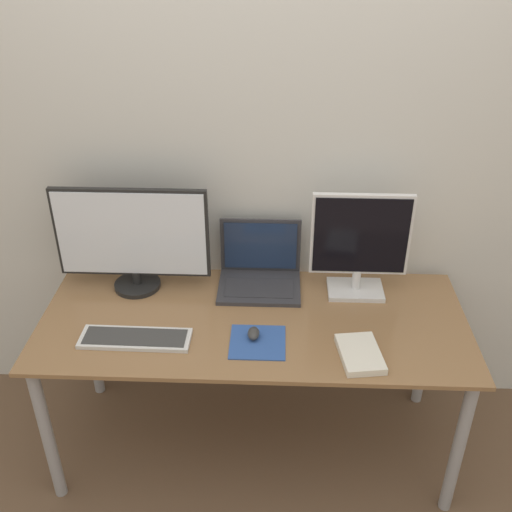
{
  "coord_description": "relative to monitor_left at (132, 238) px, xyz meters",
  "views": [
    {
      "loc": [
        0.09,
        -1.56,
        2.15
      ],
      "look_at": [
        0.0,
        0.48,
        0.93
      ],
      "focal_mm": 42.0,
      "sensor_mm": 36.0,
      "label": 1
    }
  ],
  "objects": [
    {
      "name": "mouse",
      "position": [
        0.52,
        -0.34,
        -0.21
      ],
      "size": [
        0.05,
        0.07,
        0.04
      ],
      "color": "#333333",
      "rests_on": "mousepad"
    },
    {
      "name": "book",
      "position": [
        0.91,
        -0.43,
        -0.22
      ],
      "size": [
        0.17,
        0.24,
        0.03
      ],
      "color": "silver",
      "rests_on": "desk"
    },
    {
      "name": "monitor_right",
      "position": [
        0.94,
        -0.0,
        -0.01
      ],
      "size": [
        0.4,
        0.16,
        0.46
      ],
      "color": "silver",
      "rests_on": "desk"
    },
    {
      "name": "laptop",
      "position": [
        0.53,
        0.05,
        -0.17
      ],
      "size": [
        0.35,
        0.27,
        0.27
      ],
      "color": "#333338",
      "rests_on": "desk"
    },
    {
      "name": "wall_back",
      "position": [
        0.51,
        0.22,
        0.31
      ],
      "size": [
        7.0,
        0.05,
        2.5
      ],
      "color": "silver",
      "rests_on": "ground_plane"
    },
    {
      "name": "ground_plane",
      "position": [
        0.51,
        -0.57,
        -0.94
      ],
      "size": [
        12.0,
        12.0,
        0.0
      ],
      "primitive_type": "plane",
      "color": "brown"
    },
    {
      "name": "keyboard",
      "position": [
        0.07,
        -0.37,
        -0.23
      ],
      "size": [
        0.42,
        0.14,
        0.02
      ],
      "color": "silver",
      "rests_on": "desk"
    },
    {
      "name": "mousepad",
      "position": [
        0.53,
        -0.36,
        -0.24
      ],
      "size": [
        0.21,
        0.2,
        0.0
      ],
      "color": "#2D519E",
      "rests_on": "desk"
    },
    {
      "name": "desk",
      "position": [
        0.51,
        -0.21,
        -0.33
      ],
      "size": [
        1.71,
        0.72,
        0.71
      ],
      "color": "olive",
      "rests_on": "ground_plane"
    },
    {
      "name": "monitor_left",
      "position": [
        0.0,
        0.0,
        0.0
      ],
      "size": [
        0.64,
        0.2,
        0.46
      ],
      "color": "black",
      "rests_on": "desk"
    }
  ]
}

